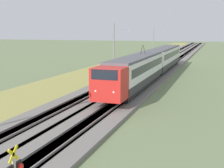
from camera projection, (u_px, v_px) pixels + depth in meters
name	position (u px, v px, depth m)	size (l,w,h in m)	color
ballast_main	(147.00, 67.00, 60.42)	(240.00, 4.40, 0.30)	slate
ballast_adjacent	(167.00, 67.00, 59.17)	(240.00, 4.40, 0.30)	slate
track_main	(147.00, 66.00, 60.42)	(240.00, 1.57, 0.45)	#4C4238
track_adjacent	(167.00, 67.00, 59.16)	(240.00, 1.57, 0.45)	#4C4238
grass_verge	(118.00, 66.00, 62.29)	(240.00, 9.55, 0.12)	#99934C
passenger_train	(153.00, 62.00, 45.72)	(41.23, 2.98, 5.22)	red
catenary_mast_mid	(114.00, 49.00, 49.20)	(0.22, 2.56, 8.18)	slate
catenary_mast_far	(154.00, 42.00, 79.06)	(0.22, 2.56, 8.00)	slate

